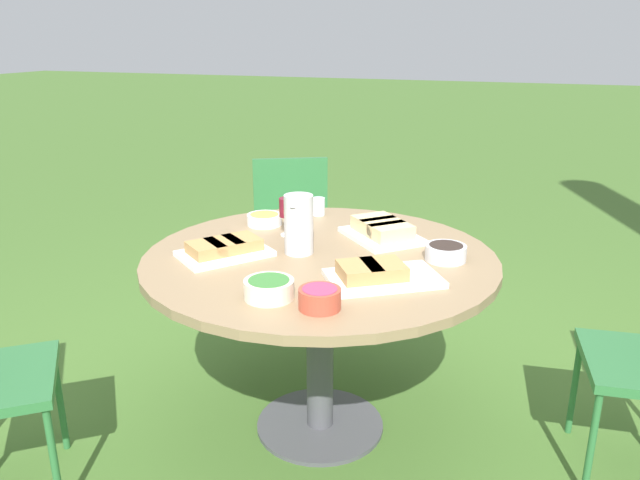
# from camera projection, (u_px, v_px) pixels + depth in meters

# --- Properties ---
(ground_plane) EXTENTS (40.00, 40.00, 0.00)m
(ground_plane) POSITION_uv_depth(u_px,v_px,m) (320.00, 426.00, 2.65)
(ground_plane) COLOR #446B2B
(dining_table) EXTENTS (1.36, 1.36, 0.77)m
(dining_table) POSITION_uv_depth(u_px,v_px,m) (320.00, 281.00, 2.43)
(dining_table) COLOR #4C4C51
(dining_table) RESTS_ON ground_plane
(chair_near_right) EXTENTS (0.58, 0.58, 0.89)m
(chair_near_right) POSITION_uv_depth(u_px,v_px,m) (293.00, 223.00, 3.65)
(chair_near_right) COLOR #2D6B38
(chair_near_right) RESTS_ON ground_plane
(water_pitcher) EXTENTS (0.12, 0.11, 0.23)m
(water_pitcher) POSITION_uv_depth(u_px,v_px,m) (299.00, 224.00, 2.39)
(water_pitcher) COLOR silver
(water_pitcher) RESTS_ON dining_table
(wine_glass) EXTENTS (0.07, 0.07, 0.16)m
(wine_glass) POSITION_uv_depth(u_px,v_px,m) (287.00, 209.00, 2.59)
(wine_glass) COLOR silver
(wine_glass) RESTS_ON dining_table
(platter_bread_main) EXTENTS (0.41, 0.45, 0.07)m
(platter_bread_main) POSITION_uv_depth(u_px,v_px,m) (377.00, 274.00, 2.13)
(platter_bread_main) COLOR white
(platter_bread_main) RESTS_ON dining_table
(platter_charcuterie) EXTENTS (0.40, 0.38, 0.06)m
(platter_charcuterie) POSITION_uv_depth(u_px,v_px,m) (225.00, 249.00, 2.38)
(platter_charcuterie) COLOR white
(platter_charcuterie) RESTS_ON dining_table
(platter_sandwich_side) EXTENTS (0.41, 0.41, 0.08)m
(platter_sandwich_side) POSITION_uv_depth(u_px,v_px,m) (382.00, 230.00, 2.58)
(platter_sandwich_side) COLOR white
(platter_sandwich_side) RESTS_ON dining_table
(bowl_fries) EXTENTS (0.15, 0.15, 0.05)m
(bowl_fries) POSITION_uv_depth(u_px,v_px,m) (264.00, 219.00, 2.76)
(bowl_fries) COLOR white
(bowl_fries) RESTS_ON dining_table
(bowl_salad) EXTENTS (0.16, 0.16, 0.06)m
(bowl_salad) POSITION_uv_depth(u_px,v_px,m) (269.00, 288.00, 2.00)
(bowl_salad) COLOR beige
(bowl_salad) RESTS_ON dining_table
(bowl_olives) EXTENTS (0.15, 0.15, 0.06)m
(bowl_olives) POSITION_uv_depth(u_px,v_px,m) (446.00, 252.00, 2.33)
(bowl_olives) COLOR silver
(bowl_olives) RESTS_ON dining_table
(bowl_dip_red) EXTENTS (0.13, 0.13, 0.07)m
(bowl_dip_red) POSITION_uv_depth(u_px,v_px,m) (320.00, 297.00, 1.92)
(bowl_dip_red) COLOR #B74733
(bowl_dip_red) RESTS_ON dining_table
(cup_water_near) EXTENTS (0.06, 0.06, 0.08)m
(cup_water_near) POSITION_uv_depth(u_px,v_px,m) (318.00, 206.00, 2.91)
(cup_water_near) COLOR silver
(cup_water_near) RESTS_ON dining_table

